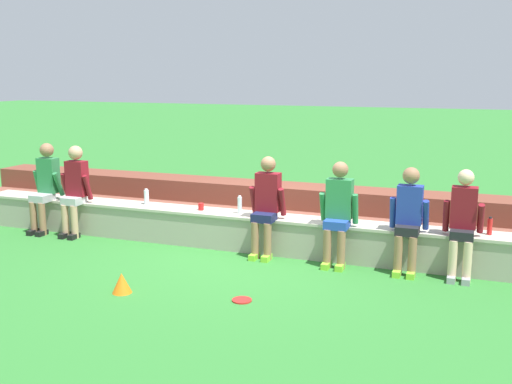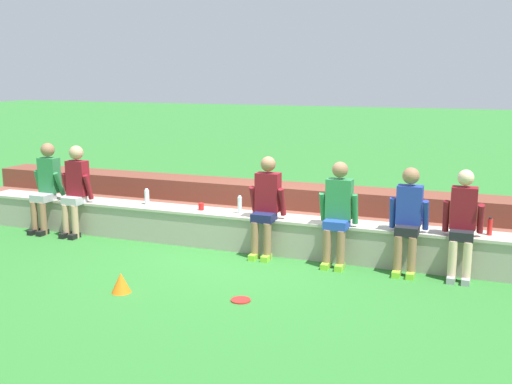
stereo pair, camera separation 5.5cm
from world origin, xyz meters
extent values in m
plane|color=#2D752D|center=(0.00, 0.00, 0.00)|extent=(80.00, 80.00, 0.00)
cube|color=#A8A08E|center=(0.00, 0.24, 0.27)|extent=(9.80, 0.47, 0.54)
cube|color=#BCB39F|center=(0.00, 0.24, 0.52)|extent=(9.84, 0.51, 0.04)
cube|color=brown|center=(0.00, 1.07, 0.18)|extent=(11.90, 0.69, 0.37)
cube|color=brown|center=(0.00, 1.75, 0.37)|extent=(11.90, 0.69, 0.73)
cylinder|color=#996B4C|center=(-3.77, -0.21, 0.27)|extent=(0.11, 0.11, 0.54)
cylinder|color=#996B4C|center=(-3.59, -0.21, 0.27)|extent=(0.11, 0.11, 0.54)
cube|color=black|center=(-3.77, -0.25, 0.04)|extent=(0.10, 0.22, 0.08)
cube|color=black|center=(-3.59, -0.25, 0.04)|extent=(0.10, 0.22, 0.08)
cube|color=#B2B2B7|center=(-3.68, -0.08, 0.59)|extent=(0.29, 0.32, 0.12)
cube|color=#2D7F47|center=(-3.68, 0.11, 0.94)|extent=(0.32, 0.20, 0.58)
sphere|color=#996B4C|center=(-3.68, 0.11, 1.36)|extent=(0.23, 0.23, 0.23)
cylinder|color=#2D7F47|center=(-3.89, 0.09, 0.81)|extent=(0.08, 0.17, 0.43)
cylinder|color=#2D7F47|center=(-3.46, 0.09, 0.81)|extent=(0.08, 0.24, 0.42)
cylinder|color=tan|center=(-3.15, -0.20, 0.27)|extent=(0.11, 0.11, 0.54)
cylinder|color=tan|center=(-2.97, -0.20, 0.27)|extent=(0.11, 0.11, 0.54)
cube|color=black|center=(-3.15, -0.24, 0.04)|extent=(0.10, 0.22, 0.08)
cube|color=black|center=(-2.97, -0.24, 0.04)|extent=(0.10, 0.22, 0.08)
cube|color=#B2B2B7|center=(-3.06, -0.07, 0.59)|extent=(0.29, 0.31, 0.12)
cube|color=maroon|center=(-3.06, 0.05, 0.93)|extent=(0.33, 0.20, 0.57)
sphere|color=tan|center=(-3.06, 0.05, 1.35)|extent=(0.23, 0.23, 0.23)
cylinder|color=maroon|center=(-3.27, 0.03, 0.80)|extent=(0.08, 0.18, 0.43)
cylinder|color=maroon|center=(-2.84, 0.03, 0.80)|extent=(0.08, 0.21, 0.42)
cylinder|color=#996B4C|center=(0.12, -0.18, 0.27)|extent=(0.11, 0.11, 0.54)
cylinder|color=#996B4C|center=(0.31, -0.18, 0.27)|extent=(0.11, 0.11, 0.54)
cube|color=#8CD833|center=(0.12, -0.22, 0.04)|extent=(0.10, 0.22, 0.08)
cube|color=#8CD833|center=(0.31, -0.22, 0.04)|extent=(0.10, 0.22, 0.08)
cube|color=#191E47|center=(0.22, -0.06, 0.59)|extent=(0.31, 0.29, 0.12)
cube|color=maroon|center=(0.22, 0.11, 0.93)|extent=(0.34, 0.20, 0.56)
sphere|color=#996B4C|center=(0.22, 0.11, 1.33)|extent=(0.22, 0.22, 0.22)
cylinder|color=maroon|center=(0.00, 0.09, 0.80)|extent=(0.08, 0.21, 0.42)
cylinder|color=maroon|center=(0.44, 0.09, 0.80)|extent=(0.08, 0.21, 0.42)
cylinder|color=#996B4C|center=(1.18, -0.21, 0.27)|extent=(0.11, 0.11, 0.54)
cylinder|color=#996B4C|center=(1.38, -0.21, 0.27)|extent=(0.11, 0.11, 0.54)
cube|color=#8CD833|center=(1.18, -0.25, 0.04)|extent=(0.10, 0.22, 0.08)
cube|color=#8CD833|center=(1.38, -0.25, 0.04)|extent=(0.10, 0.22, 0.08)
cube|color=#2347B2|center=(1.28, -0.08, 0.59)|extent=(0.32, 0.32, 0.12)
cube|color=#2D7F47|center=(1.28, 0.04, 0.92)|extent=(0.35, 0.20, 0.55)
sphere|color=#996B4C|center=(1.28, 0.04, 1.32)|extent=(0.22, 0.22, 0.22)
cylinder|color=#2D7F47|center=(1.06, 0.02, 0.80)|extent=(0.08, 0.21, 0.42)
cylinder|color=#2D7F47|center=(1.51, 0.02, 0.80)|extent=(0.08, 0.16, 0.43)
cylinder|color=#996B4C|center=(2.13, -0.19, 0.27)|extent=(0.11, 0.11, 0.54)
cylinder|color=#996B4C|center=(2.31, -0.19, 0.27)|extent=(0.11, 0.11, 0.54)
cube|color=#8CD833|center=(2.13, -0.23, 0.04)|extent=(0.10, 0.22, 0.08)
cube|color=#8CD833|center=(2.31, -0.23, 0.04)|extent=(0.10, 0.22, 0.08)
cube|color=black|center=(2.22, -0.07, 0.59)|extent=(0.29, 0.30, 0.12)
cube|color=#23389E|center=(2.22, 0.05, 0.90)|extent=(0.33, 0.20, 0.52)
sphere|color=#996B4C|center=(2.22, 0.05, 1.29)|extent=(0.22, 0.22, 0.22)
cylinder|color=#23389E|center=(2.01, 0.03, 0.79)|extent=(0.08, 0.16, 0.43)
cylinder|color=#23389E|center=(2.43, 0.03, 0.79)|extent=(0.08, 0.21, 0.42)
cylinder|color=beige|center=(2.81, -0.17, 0.27)|extent=(0.11, 0.11, 0.54)
cylinder|color=beige|center=(2.99, -0.17, 0.27)|extent=(0.11, 0.11, 0.54)
cube|color=#99999E|center=(2.81, -0.21, 0.04)|extent=(0.10, 0.22, 0.08)
cube|color=#99999E|center=(2.99, -0.21, 0.04)|extent=(0.10, 0.22, 0.08)
cube|color=black|center=(2.90, -0.06, 0.59)|extent=(0.29, 0.28, 0.12)
cube|color=maroon|center=(2.90, 0.07, 0.92)|extent=(0.32, 0.20, 0.54)
sphere|color=beige|center=(2.90, 0.07, 1.31)|extent=(0.20, 0.20, 0.20)
cylinder|color=maroon|center=(2.69, 0.05, 0.79)|extent=(0.08, 0.16, 0.43)
cylinder|color=maroon|center=(3.11, 0.05, 0.79)|extent=(0.08, 0.24, 0.42)
cylinder|color=silver|center=(-0.28, 0.22, 0.67)|extent=(0.06, 0.06, 0.25)
cylinder|color=white|center=(-0.28, 0.22, 0.80)|extent=(0.04, 0.04, 0.02)
cylinder|color=silver|center=(-1.92, 0.29, 0.66)|extent=(0.08, 0.08, 0.23)
cylinder|color=white|center=(-1.92, 0.29, 0.78)|extent=(0.05, 0.05, 0.02)
cylinder|color=red|center=(3.23, 0.26, 0.65)|extent=(0.07, 0.07, 0.22)
cylinder|color=black|center=(3.23, 0.26, 0.77)|extent=(0.04, 0.04, 0.02)
cylinder|color=red|center=(-0.92, 0.22, 0.59)|extent=(0.09, 0.09, 0.11)
cylinder|color=red|center=(0.56, -1.77, 0.01)|extent=(0.23, 0.23, 0.02)
cone|color=orange|center=(-0.89, -2.04, 0.12)|extent=(0.24, 0.24, 0.25)
camera|label=1|loc=(3.07, -7.93, 2.61)|focal=42.29mm
camera|label=2|loc=(3.12, -7.91, 2.61)|focal=42.29mm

